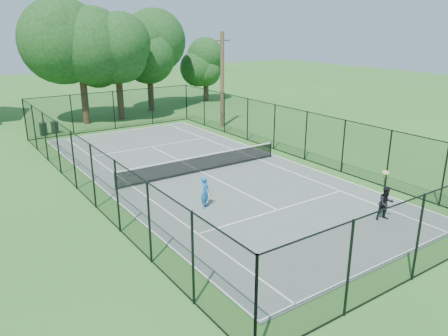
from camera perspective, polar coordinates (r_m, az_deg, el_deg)
ground at (r=24.38m, az=-2.94°, el=-0.63°), size 120.00×120.00×0.00m
tennis_court at (r=24.37m, az=-2.94°, el=-0.56°), size 11.00×24.00×0.06m
tennis_net at (r=24.20m, az=-2.96°, el=0.67°), size 10.08×0.08×0.95m
fence at (r=23.94m, az=-2.99°, el=2.77°), size 13.10×26.10×3.00m
tree_near_left at (r=37.67m, az=-18.27°, el=14.00°), size 7.06×7.06×9.21m
tree_near_mid at (r=38.78m, az=-13.75°, el=13.52°), size 6.23×6.23×8.15m
tree_near_right at (r=42.13m, az=-9.82°, el=14.65°), size 6.18×6.18×8.53m
tree_far_right at (r=47.50m, az=-2.40°, el=13.01°), size 4.34×4.34×5.74m
trash_bin_left at (r=35.29m, az=-22.53°, el=4.73°), size 0.58×0.58×0.93m
trash_bin_right at (r=35.65m, az=-21.23°, el=4.98°), size 0.58×0.58×0.89m
utility_pole at (r=34.96m, az=-0.24°, el=11.47°), size 1.40×0.30×7.38m
player_blue at (r=19.43m, az=-2.47°, el=-3.18°), size 0.90×0.60×1.45m
player_black at (r=19.45m, az=20.38°, el=-4.32°), size 0.87×0.88×2.02m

